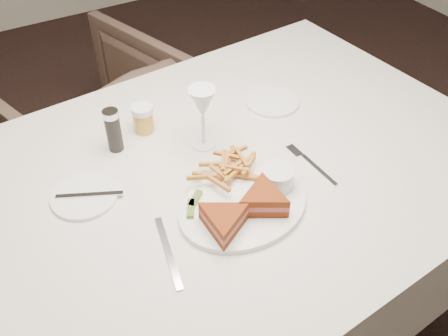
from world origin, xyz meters
name	(u,v)px	position (x,y,z in m)	size (l,w,h in m)	color
ground	(232,262)	(0.00, 0.00, 0.00)	(5.00, 5.00, 0.00)	black
table	(216,262)	(-0.19, -0.22, 0.38)	(1.54, 1.03, 0.75)	silver
chair_far	(88,123)	(-0.29, 0.68, 0.36)	(0.70, 0.66, 0.72)	#4A372D
table_setting	(221,173)	(-0.20, -0.27, 0.79)	(0.78, 0.57, 0.18)	white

